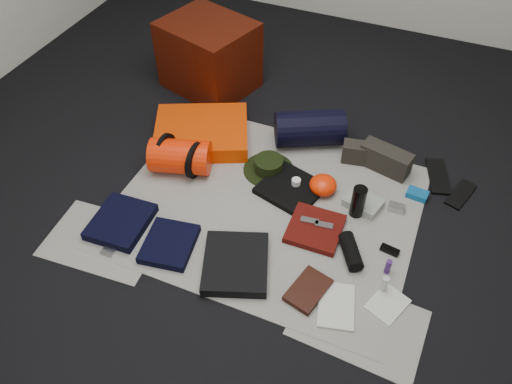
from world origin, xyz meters
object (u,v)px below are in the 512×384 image
at_px(compact_camera, 396,208).
at_px(paperback_book, 308,290).
at_px(navy_duffel, 310,128).
at_px(red_cabinet, 209,56).
at_px(sleeping_pad, 202,132).
at_px(water_bottle, 358,202).
at_px(stuff_sack, 180,157).

relative_size(compact_camera, paperback_book, 0.39).
relative_size(navy_duffel, paperback_book, 1.85).
height_order(red_cabinet, sleeping_pad, red_cabinet).
bearing_deg(red_cabinet, water_bottle, -15.04).
distance_m(sleeping_pad, stuff_sack, 0.30).
distance_m(red_cabinet, water_bottle, 1.50).
bearing_deg(stuff_sack, sleeping_pad, 93.05).
distance_m(navy_duffel, water_bottle, 0.63).
height_order(navy_duffel, compact_camera, navy_duffel).
bearing_deg(paperback_book, navy_duffel, 123.01).
distance_m(red_cabinet, compact_camera, 1.63).
relative_size(red_cabinet, sleeping_pad, 1.00).
relative_size(sleeping_pad, navy_duffel, 1.36).
distance_m(stuff_sack, paperback_book, 1.09).
bearing_deg(sleeping_pad, navy_duffel, 20.12).
distance_m(navy_duffel, paperback_book, 1.10).
relative_size(sleeping_pad, water_bottle, 2.98).
relative_size(red_cabinet, stuff_sack, 1.65).
relative_size(water_bottle, compact_camera, 2.18).
distance_m(red_cabinet, stuff_sack, 0.89).
xyz_separation_m(red_cabinet, water_bottle, (1.27, -0.79, -0.14)).
height_order(red_cabinet, navy_duffel, red_cabinet).
relative_size(navy_duffel, water_bottle, 2.20).
bearing_deg(stuff_sack, compact_camera, 7.78).
distance_m(navy_duffel, compact_camera, 0.72).
distance_m(sleeping_pad, navy_duffel, 0.67).
bearing_deg(navy_duffel, sleeping_pad, 173.20).
height_order(sleeping_pad, compact_camera, sleeping_pad).
height_order(sleeping_pad, stuff_sack, stuff_sack).
distance_m(compact_camera, paperback_book, 0.74).
height_order(red_cabinet, stuff_sack, red_cabinet).
bearing_deg(sleeping_pad, compact_camera, -5.68).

